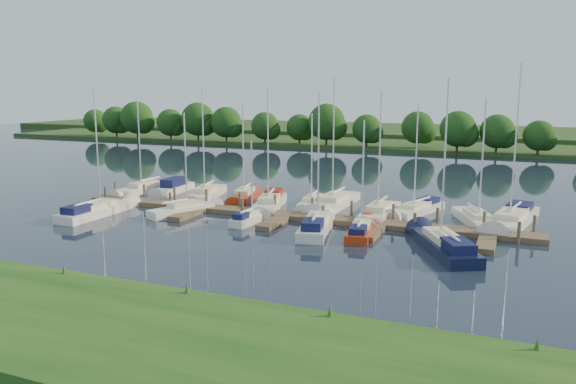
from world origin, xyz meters
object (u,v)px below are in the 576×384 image
at_px(sailboat_n_5, 312,204).
at_px(sailboat_s_2, 250,219).
at_px(sailboat_n_0, 144,190).
at_px(motorboat, 173,189).
at_px(dock, 284,217).

xyz_separation_m(sailboat_n_5, sailboat_s_2, (-2.47, -7.74, 0.05)).
relative_size(sailboat_n_0, motorboat, 1.61).
bearing_deg(sailboat_n_0, sailboat_n_5, -172.95).
xyz_separation_m(sailboat_n_0, sailboat_n_5, (18.56, 0.26, -0.01)).
bearing_deg(sailboat_s_2, dock, 48.70).
distance_m(sailboat_n_5, sailboat_s_2, 8.12).
xyz_separation_m(motorboat, sailboat_n_5, (15.94, -1.21, -0.10)).
distance_m(dock, sailboat_n_5, 5.64).
bearing_deg(dock, sailboat_s_2, -135.07).
relative_size(sailboat_n_0, sailboat_n_5, 1.18).
bearing_deg(sailboat_n_5, motorboat, -11.11).
relative_size(sailboat_n_0, sailboat_s_2, 1.50).
height_order(dock, sailboat_n_5, sailboat_n_5).
relative_size(dock, motorboat, 6.17).
distance_m(dock, sailboat_s_2, 2.99).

